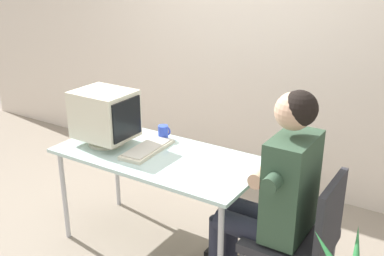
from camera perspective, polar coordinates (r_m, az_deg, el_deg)
The scene contains 8 objects.
ground_plane at distance 3.52m, azimuth -3.89°, elevation -14.29°, with size 12.00×12.00×0.00m, color gray.
wall_back at distance 4.00m, azimuth 11.46°, elevation 12.92°, with size 8.00×0.10×3.00m, color beige.
desk at distance 3.18m, azimuth -4.19°, elevation -4.27°, with size 1.44×0.70×0.74m.
crt_monitor at distance 3.30m, azimuth -10.76°, elevation 1.61°, with size 0.41×0.33×0.40m.
keyboard at distance 3.21m, azimuth -5.57°, elevation -2.59°, with size 0.21×0.46×0.03m.
office_chair at distance 2.84m, azimuth 13.50°, elevation -12.79°, with size 0.48×0.48×0.87m.
person_seated at distance 2.76m, azimuth 10.31°, elevation -7.39°, with size 0.72×0.60×1.35m.
desk_mug at distance 3.39m, azimuth -3.57°, elevation -0.55°, with size 0.07×0.09×0.11m.
Camera 1 is at (1.74, -2.30, 2.02)m, focal length 42.93 mm.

